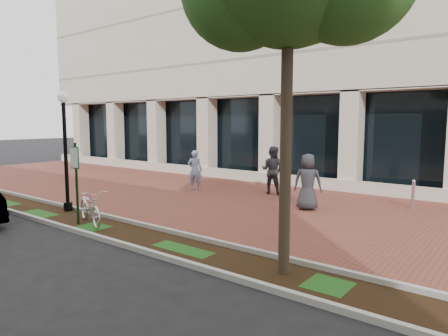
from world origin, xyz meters
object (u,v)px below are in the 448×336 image
Objects in this scene: locked_bicycle at (90,207)px; pedestrian_mid at (272,170)px; bollard at (413,194)px; parking_sign at (76,173)px; lamppost at (65,144)px; pedestrian_right at (308,182)px; pedestrian_left at (195,170)px.

pedestrian_mid reaches higher than locked_bicycle.
bollard is at bearing 174.93° from pedestrian_mid.
parking_sign is 2.12m from lamppost.
locked_bicycle is at bearing -14.40° from lamppost.
pedestrian_right is at bearing 39.13° from lamppost.
lamppost reaches higher than parking_sign.
locked_bicycle reaches higher than bollard.
lamppost is 2.01× the size of locked_bicycle.
parking_sign is 1.36× the size of pedestrian_left.
pedestrian_left is 3.35m from pedestrian_mid.
lamppost reaches higher than pedestrian_mid.
pedestrian_right is 1.87× the size of bollard.
parking_sign reaches higher than pedestrian_left.
pedestrian_left is at bearing 12.35° from pedestrian_mid.
pedestrian_mid is (1.85, 7.65, -0.52)m from parking_sign.
parking_sign reaches higher than bollard.
bollard is (7.07, 8.08, -0.99)m from parking_sign.
parking_sign is 1.20× the size of pedestrian_mid.
lamppost reaches higher than bollard.
bollard is at bearing -22.32° from locked_bicycle.
parking_sign is 1.24× the size of pedestrian_right.
pedestrian_mid is (1.61, 7.39, 0.47)m from locked_bicycle.
pedestrian_right is 3.60m from bollard.
lamppost is at bearing 94.45° from locked_bicycle.
parking_sign is 7.89m from pedestrian_mid.
pedestrian_mid is at bearing -56.64° from pedestrian_right.
lamppost is 5.79m from pedestrian_left.
pedestrian_left is (-1.49, 6.13, 0.35)m from locked_bicycle.
parking_sign is at bearing 156.81° from locked_bicycle.
locked_bicycle is 10.39m from bollard.
pedestrian_right reaches higher than pedestrian_left.
lamppost is 7.88m from pedestrian_mid.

